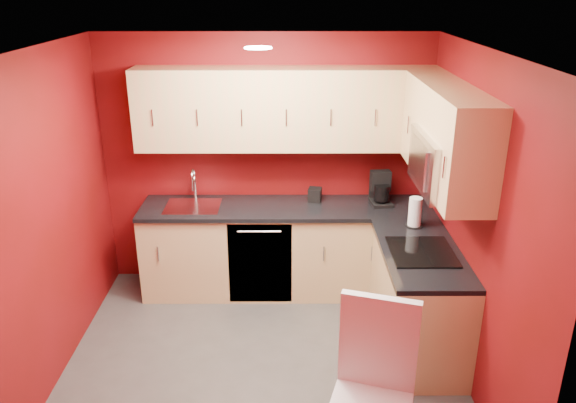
{
  "coord_description": "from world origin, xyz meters",
  "views": [
    {
      "loc": [
        0.2,
        -3.81,
        2.93
      ],
      "look_at": [
        0.21,
        0.55,
        1.21
      ],
      "focal_mm": 35.0,
      "sensor_mm": 36.0,
      "label": 1
    }
  ],
  "objects_px": {
    "napkin_holder": "(315,195)",
    "paper_towel": "(415,212)",
    "microwave": "(446,163)",
    "sink": "(193,202)",
    "coffee_maker": "(382,189)",
    "dining_chair": "(370,402)"
  },
  "relations": [
    {
      "from": "napkin_holder",
      "to": "paper_towel",
      "type": "xyz_separation_m",
      "value": [
        0.85,
        -0.61,
        0.07
      ]
    },
    {
      "from": "microwave",
      "to": "sink",
      "type": "height_order",
      "value": "microwave"
    },
    {
      "from": "coffee_maker",
      "to": "dining_chair",
      "type": "height_order",
      "value": "coffee_maker"
    },
    {
      "from": "sink",
      "to": "napkin_holder",
      "type": "bearing_deg",
      "value": 5.75
    },
    {
      "from": "sink",
      "to": "napkin_holder",
      "type": "relative_size",
      "value": 3.91
    },
    {
      "from": "napkin_holder",
      "to": "paper_towel",
      "type": "bearing_deg",
      "value": -35.52
    },
    {
      "from": "dining_chair",
      "to": "sink",
      "type": "bearing_deg",
      "value": 137.77
    },
    {
      "from": "paper_towel",
      "to": "coffee_maker",
      "type": "bearing_deg",
      "value": 112.13
    },
    {
      "from": "microwave",
      "to": "coffee_maker",
      "type": "relative_size",
      "value": 2.4
    },
    {
      "from": "coffee_maker",
      "to": "napkin_holder",
      "type": "relative_size",
      "value": 2.39
    },
    {
      "from": "napkin_holder",
      "to": "dining_chair",
      "type": "xyz_separation_m",
      "value": [
        0.22,
        -2.47,
        -0.38
      ]
    },
    {
      "from": "microwave",
      "to": "paper_towel",
      "type": "height_order",
      "value": "microwave"
    },
    {
      "from": "dining_chair",
      "to": "coffee_maker",
      "type": "bearing_deg",
      "value": 97.05
    },
    {
      "from": "microwave",
      "to": "dining_chair",
      "type": "xyz_separation_m",
      "value": [
        -0.69,
        -1.34,
        -1.07
      ]
    },
    {
      "from": "microwave",
      "to": "dining_chair",
      "type": "relative_size",
      "value": 0.64
    },
    {
      "from": "microwave",
      "to": "napkin_holder",
      "type": "relative_size",
      "value": 5.72
    },
    {
      "from": "paper_towel",
      "to": "dining_chair",
      "type": "xyz_separation_m",
      "value": [
        -0.63,
        -1.86,
        -0.45
      ]
    },
    {
      "from": "paper_towel",
      "to": "napkin_holder",
      "type": "bearing_deg",
      "value": 144.48
    },
    {
      "from": "dining_chair",
      "to": "napkin_holder",
      "type": "bearing_deg",
      "value": 112.08
    },
    {
      "from": "microwave",
      "to": "coffee_maker",
      "type": "distance_m",
      "value": 1.22
    },
    {
      "from": "napkin_holder",
      "to": "dining_chair",
      "type": "distance_m",
      "value": 2.5
    },
    {
      "from": "coffee_maker",
      "to": "paper_towel",
      "type": "distance_m",
      "value": 0.56
    }
  ]
}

